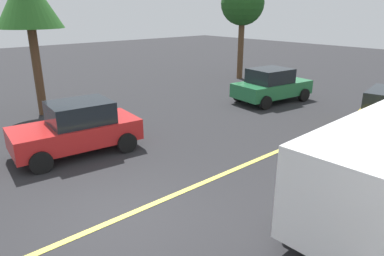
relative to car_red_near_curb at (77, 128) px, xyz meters
The scene contains 6 objects.
ground_plane 4.35m from the car_red_near_curb, 103.04° to the right, with size 80.00×80.00×0.00m, color #262628.
lane_marking_centre 4.71m from the car_red_near_curb, 63.96° to the right, with size 28.00×0.16×0.01m, color #E0D14C.
car_red_near_curb is the anchor object (origin of this frame).
car_green_behind_van 9.93m from the car_red_near_curb, ahead, with size 4.13×2.38×1.65m.
tree_centre_verge 14.82m from the car_red_near_curb, 20.68° to the left, with size 2.71×2.71×6.07m.
tree_right_verge 6.47m from the car_red_near_curb, 83.06° to the left, with size 2.61×2.61×5.95m.
Camera 1 is at (-3.12, -6.03, 4.38)m, focal length 32.54 mm.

